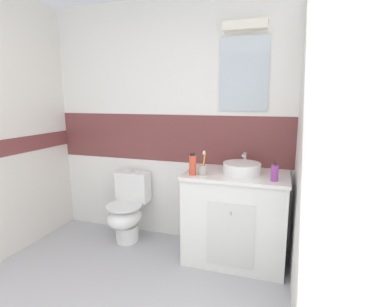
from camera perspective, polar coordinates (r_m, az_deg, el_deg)
The scene contains 8 objects.
wall_back_tiled at distance 3.08m, azimuth -4.51°, elevation 6.08°, with size 3.20×0.20×2.50m.
wall_right_plain at distance 1.63m, azimuth 24.08°, elevation 0.59°, with size 0.10×3.48×2.50m, color white.
vanity_cabinet at distance 2.77m, azimuth 8.70°, elevation -12.39°, with size 0.93×0.58×0.85m.
sink_basin at distance 2.60m, azimuth 9.95°, elevation -2.85°, with size 0.34×0.38×0.17m.
toilet at distance 3.19m, azimuth -12.72°, elevation -10.83°, with size 0.37×0.50×0.74m.
toothbrush_cup at distance 2.53m, azimuth 2.14°, elevation -3.13°, with size 0.07×0.07×0.22m.
soap_dispenser at distance 2.44m, azimuth 16.20°, elevation -3.74°, with size 0.06×0.06×0.17m.
mouthwash_bottle at distance 2.51m, azimuth 0.12°, elevation -2.25°, with size 0.06×0.06×0.20m.
Camera 1 is at (1.15, -0.40, 1.52)m, focal length 26.68 mm.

